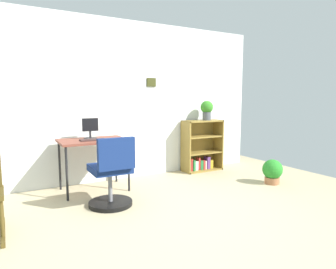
# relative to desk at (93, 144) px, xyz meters

# --- Properties ---
(ground_plane) EXTENTS (6.24, 6.24, 0.00)m
(ground_plane) POSITION_rel_desk_xyz_m (0.45, -1.71, -0.66)
(ground_plane) COLOR tan
(wall_back) EXTENTS (5.20, 0.12, 2.48)m
(wall_back) POSITION_rel_desk_xyz_m (0.45, 0.44, 0.58)
(wall_back) COLOR silver
(wall_back) RESTS_ON ground_plane
(desk) EXTENTS (0.90, 0.61, 0.72)m
(desk) POSITION_rel_desk_xyz_m (0.00, 0.00, 0.00)
(desk) COLOR brown
(desk) RESTS_ON ground_plane
(monitor) EXTENTS (0.22, 0.18, 0.29)m
(monitor) POSITION_rel_desk_xyz_m (-0.01, 0.11, 0.20)
(monitor) COLOR #262628
(monitor) RESTS_ON desk
(keyboard) EXTENTS (0.33, 0.14, 0.02)m
(keyboard) POSITION_rel_desk_xyz_m (-0.03, -0.09, 0.07)
(keyboard) COLOR #382422
(keyboard) RESTS_ON desk
(office_chair) EXTENTS (0.52, 0.55, 0.85)m
(office_chair) POSITION_rel_desk_xyz_m (0.01, -0.74, -0.29)
(office_chair) COLOR black
(office_chair) RESTS_ON ground_plane
(bookshelf_low) EXTENTS (0.72, 0.30, 0.89)m
(bookshelf_low) POSITION_rel_desk_xyz_m (1.98, 0.25, -0.26)
(bookshelf_low) COLOR olive
(bookshelf_low) RESTS_ON ground_plane
(potted_plant_on_shelf) EXTENTS (0.22, 0.22, 0.34)m
(potted_plant_on_shelf) POSITION_rel_desk_xyz_m (2.06, 0.19, 0.43)
(potted_plant_on_shelf) COLOR #474C51
(potted_plant_on_shelf) RESTS_ON bookshelf_low
(potted_plant_floor) EXTENTS (0.30, 0.30, 0.37)m
(potted_plant_floor) POSITION_rel_desk_xyz_m (2.42, -0.99, -0.46)
(potted_plant_floor) COLOR #9E6642
(potted_plant_floor) RESTS_ON ground_plane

